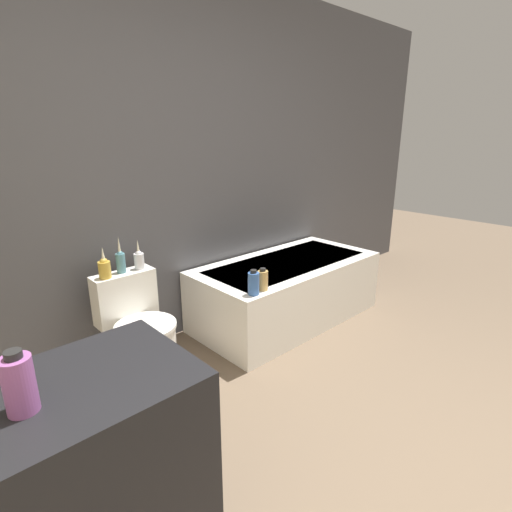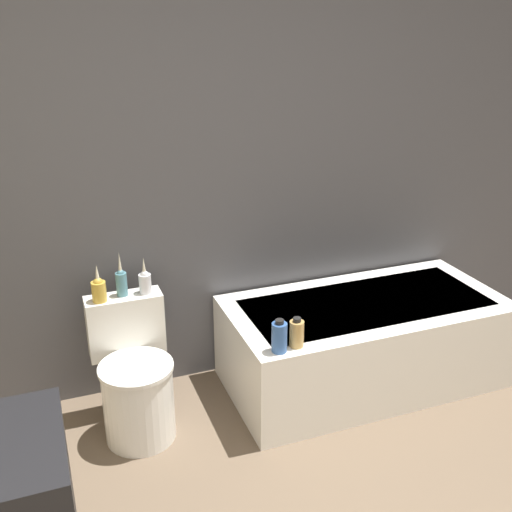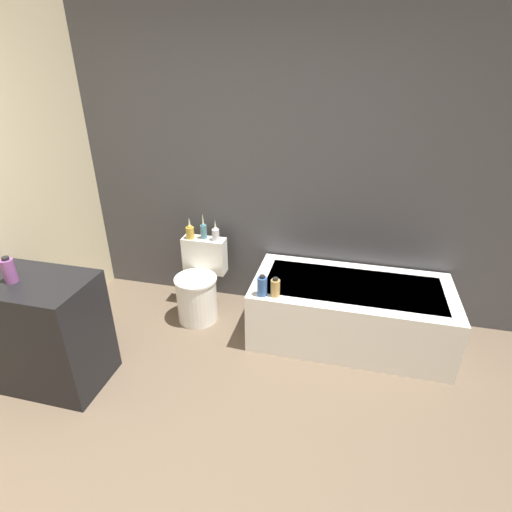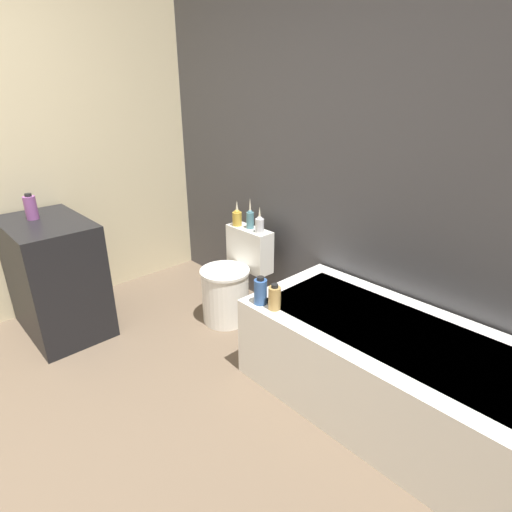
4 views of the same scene
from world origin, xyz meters
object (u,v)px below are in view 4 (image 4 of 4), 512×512
(toilet, at_px, (232,283))
(vase_gold, at_px, (237,217))
(bathtub, at_px, (387,369))
(soap_bottle_glass, at_px, (31,207))
(vase_silver, at_px, (250,218))
(vase_bronze, at_px, (260,224))
(shampoo_bottle_tall, at_px, (260,291))
(shampoo_bottle_short, at_px, (274,298))

(toilet, distance_m, vase_gold, 0.50)
(bathtub, relative_size, soap_bottle_glass, 8.84)
(vase_silver, xyz_separation_m, vase_bronze, (0.12, -0.01, -0.01))
(toilet, height_order, vase_gold, vase_gold)
(soap_bottle_glass, distance_m, vase_gold, 1.41)
(bathtub, bearing_deg, vase_silver, 171.25)
(bathtub, relative_size, vase_bronze, 8.09)
(vase_silver, bearing_deg, vase_bronze, -6.70)
(vase_silver, relative_size, shampoo_bottle_tall, 1.38)
(toilet, relative_size, soap_bottle_glass, 3.85)
(vase_gold, bearing_deg, shampoo_bottle_short, -28.62)
(bathtub, relative_size, toilet, 2.30)
(toilet, bearing_deg, vase_silver, 90.00)
(vase_bronze, xyz_separation_m, shampoo_bottle_tall, (0.53, -0.50, -0.17))
(vase_bronze, distance_m, shampoo_bottle_tall, 0.75)
(toilet, relative_size, shampoo_bottle_tall, 4.03)
(soap_bottle_glass, relative_size, shampoo_bottle_tall, 1.05)
(toilet, bearing_deg, vase_gold, 125.22)
(vase_silver, bearing_deg, shampoo_bottle_short, -33.77)
(toilet, xyz_separation_m, vase_bronze, (0.12, 0.18, 0.46))
(bathtub, bearing_deg, shampoo_bottle_short, -152.34)
(vase_gold, bearing_deg, vase_bronze, 3.67)
(shampoo_bottle_tall, bearing_deg, vase_gold, 147.59)
(bathtub, height_order, soap_bottle_glass, soap_bottle_glass)
(bathtub, xyz_separation_m, shampoo_bottle_short, (-0.57, -0.30, 0.32))
(bathtub, bearing_deg, toilet, 179.59)
(bathtub, bearing_deg, vase_gold, 173.07)
(soap_bottle_glass, relative_size, vase_bronze, 0.91)
(bathtub, height_order, shampoo_bottle_short, shampoo_bottle_short)
(vase_gold, bearing_deg, toilet, -54.78)
(vase_gold, height_order, vase_silver, vase_silver)
(soap_bottle_glass, distance_m, shampoo_bottle_tall, 1.68)
(bathtub, distance_m, toilet, 1.31)
(soap_bottle_glass, distance_m, vase_bronze, 1.56)
(shampoo_bottle_tall, bearing_deg, soap_bottle_glass, -154.05)
(toilet, bearing_deg, shampoo_bottle_tall, -26.34)
(vase_bronze, bearing_deg, shampoo_bottle_short, -37.60)
(toilet, height_order, soap_bottle_glass, soap_bottle_glass)
(soap_bottle_glass, xyz_separation_m, shampoo_bottle_short, (1.58, 0.74, -0.33))
(shampoo_bottle_tall, bearing_deg, vase_silver, 141.61)
(soap_bottle_glass, xyz_separation_m, vase_bronze, (0.95, 1.22, -0.16))
(vase_bronze, height_order, shampoo_bottle_tall, vase_bronze)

